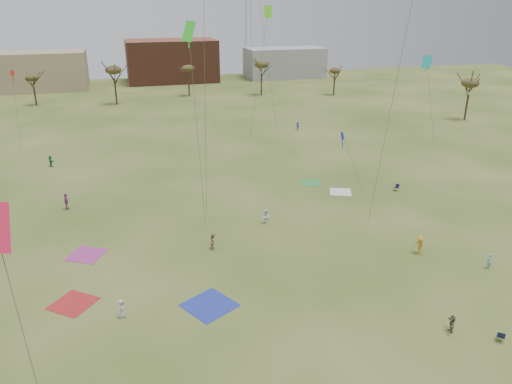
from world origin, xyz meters
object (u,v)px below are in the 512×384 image
object	(u,v)px
camp_chair_right	(396,189)
radio_tower	(248,13)
flyer_near_left	(122,309)
camp_chair_center	(500,338)

from	to	relation	value
camp_chair_right	radio_tower	world-z (taller)	radio_tower
flyer_near_left	radio_tower	bearing A→B (deg)	29.71
camp_chair_right	radio_tower	size ratio (longest dim) A/B	0.02
flyer_near_left	camp_chair_right	bearing A→B (deg)	-13.64
camp_chair_right	flyer_near_left	bearing A→B (deg)	-85.92
flyer_near_left	radio_tower	world-z (taller)	radio_tower
flyer_near_left	radio_tower	size ratio (longest dim) A/B	0.04
camp_chair_center	camp_chair_right	distance (m)	29.34
camp_chair_center	camp_chair_right	bearing A→B (deg)	-66.59
flyer_near_left	camp_chair_center	distance (m)	27.83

